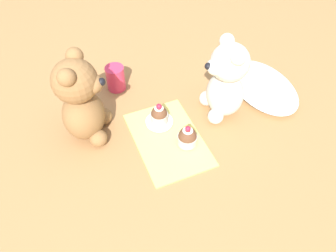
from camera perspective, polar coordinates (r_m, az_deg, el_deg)
ground_plane at (r=0.90m, az=0.00°, el=-2.36°), size 4.00×4.00×0.00m
knitted_placemat at (r=0.90m, az=0.00°, el=-2.24°), size 0.27×0.18×0.01m
tulle_cloth at (r=1.08m, az=16.23°, el=6.69°), size 0.27×0.18×0.04m
teddy_bear_cream at (r=0.92m, az=10.02°, el=7.67°), size 0.13×0.13×0.24m
teddy_bear_tan at (r=0.86m, az=-14.82°, el=4.21°), size 0.16×0.15×0.25m
cupcake_near_cream_bear at (r=0.87m, az=3.39°, el=-1.98°), size 0.05×0.05×0.06m
saucer_plate at (r=0.94m, az=-1.79°, el=0.68°), size 0.08×0.08×0.01m
cupcake_near_tan_bear at (r=0.92m, az=-1.83°, el=1.82°), size 0.05×0.05×0.07m
juice_glass at (r=1.04m, az=-9.11°, el=8.25°), size 0.06×0.06×0.08m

